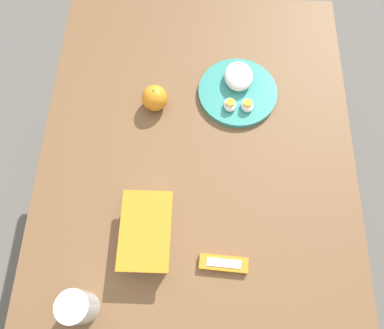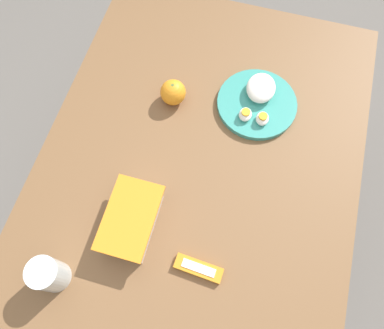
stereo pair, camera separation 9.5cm
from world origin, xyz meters
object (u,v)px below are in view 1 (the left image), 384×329
at_px(food_container, 147,233).
at_px(orange_fruit, 155,98).
at_px(rice_plate, 238,89).
at_px(drinking_glass, 79,307).
at_px(candy_bar, 224,264).

xyz_separation_m(food_container, orange_fruit, (0.41, 0.01, 0.00)).
bearing_deg(rice_plate, drinking_glass, 148.84).
height_order(food_container, rice_plate, food_container).
bearing_deg(candy_bar, orange_fruit, 23.85).
distance_m(food_container, orange_fruit, 0.41).
bearing_deg(drinking_glass, food_container, -38.41).
distance_m(rice_plate, candy_bar, 0.53).
distance_m(orange_fruit, drinking_glass, 0.60).
distance_m(food_container, rice_plate, 0.52).
bearing_deg(orange_fruit, rice_plate, -77.82).
height_order(orange_fruit, candy_bar, orange_fruit).
xyz_separation_m(rice_plate, candy_bar, (-0.53, 0.04, -0.01)).
distance_m(rice_plate, drinking_glass, 0.75).
xyz_separation_m(food_container, candy_bar, (-0.07, -0.20, -0.02)).
xyz_separation_m(food_container, rice_plate, (0.46, -0.24, -0.02)).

